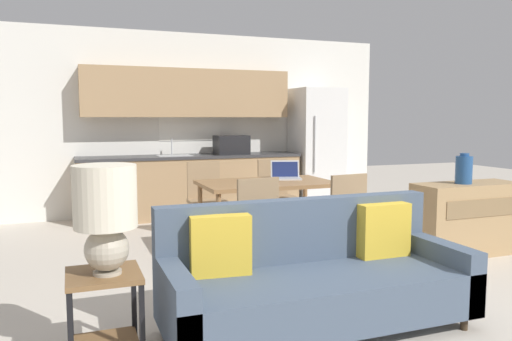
{
  "coord_description": "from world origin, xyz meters",
  "views": [
    {
      "loc": [
        -1.67,
        -2.84,
        1.44
      ],
      "look_at": [
        -0.04,
        1.5,
        0.95
      ],
      "focal_mm": 35.0,
      "sensor_mm": 36.0,
      "label": 1
    }
  ],
  "objects_px": {
    "side_table": "(104,304)",
    "refrigerator": "(316,149)",
    "couch": "(313,280)",
    "dining_table": "(266,188)",
    "table_lamp": "(106,211)",
    "dining_chair_far_left": "(206,196)",
    "credenza": "(467,219)",
    "dining_chair_near_right": "(341,215)",
    "vase": "(464,169)",
    "dining_chair_far_right": "(276,193)",
    "laptop": "(286,174)",
    "dining_chair_near_left": "(252,221)"
  },
  "relations": [
    {
      "from": "side_table",
      "to": "dining_chair_far_left",
      "type": "distance_m",
      "value": 3.08
    },
    {
      "from": "couch",
      "to": "dining_chair_far_right",
      "type": "distance_m",
      "value": 2.81
    },
    {
      "from": "side_table",
      "to": "refrigerator",
      "type": "bearing_deg",
      "value": 49.66
    },
    {
      "from": "dining_chair_near_right",
      "to": "laptop",
      "type": "xyz_separation_m",
      "value": [
        -0.16,
        0.93,
        0.3
      ]
    },
    {
      "from": "couch",
      "to": "dining_chair_far_right",
      "type": "relative_size",
      "value": 2.27
    },
    {
      "from": "couch",
      "to": "dining_table",
      "type": "bearing_deg",
      "value": 77.74
    },
    {
      "from": "couch",
      "to": "credenza",
      "type": "height_order",
      "value": "couch"
    },
    {
      "from": "couch",
      "to": "side_table",
      "type": "height_order",
      "value": "couch"
    },
    {
      "from": "couch",
      "to": "dining_chair_far_left",
      "type": "xyz_separation_m",
      "value": [
        -0.03,
        2.71,
        0.18
      ]
    },
    {
      "from": "dining_table",
      "to": "couch",
      "type": "bearing_deg",
      "value": -102.26
    },
    {
      "from": "laptop",
      "to": "refrigerator",
      "type": "bearing_deg",
      "value": 71.08
    },
    {
      "from": "side_table",
      "to": "laptop",
      "type": "height_order",
      "value": "laptop"
    },
    {
      "from": "dining_chair_near_left",
      "to": "dining_chair_far_left",
      "type": "distance_m",
      "value": 1.55
    },
    {
      "from": "refrigerator",
      "to": "dining_chair_near_right",
      "type": "bearing_deg",
      "value": -113.33
    },
    {
      "from": "dining_chair_near_right",
      "to": "vase",
      "type": "bearing_deg",
      "value": 171.56
    },
    {
      "from": "refrigerator",
      "to": "dining_chair_near_left",
      "type": "xyz_separation_m",
      "value": [
        -2.17,
        -2.94,
        -0.44
      ]
    },
    {
      "from": "couch",
      "to": "dining_chair_near_right",
      "type": "distance_m",
      "value": 1.43
    },
    {
      "from": "table_lamp",
      "to": "dining_chair_far_left",
      "type": "distance_m",
      "value": 3.12
    },
    {
      "from": "credenza",
      "to": "dining_chair_far_left",
      "type": "distance_m",
      "value": 2.9
    },
    {
      "from": "credenza",
      "to": "dining_chair_far_right",
      "type": "xyz_separation_m",
      "value": [
        -1.52,
        1.57,
        0.14
      ]
    },
    {
      "from": "refrigerator",
      "to": "dining_chair_far_right",
      "type": "xyz_separation_m",
      "value": [
        -1.29,
        -1.42,
        -0.44
      ]
    },
    {
      "from": "side_table",
      "to": "laptop",
      "type": "relative_size",
      "value": 1.46
    },
    {
      "from": "dining_chair_far_left",
      "to": "laptop",
      "type": "bearing_deg",
      "value": -41.64
    },
    {
      "from": "credenza",
      "to": "dining_chair_near_right",
      "type": "height_order",
      "value": "dining_chair_near_right"
    },
    {
      "from": "couch",
      "to": "table_lamp",
      "type": "distance_m",
      "value": 1.48
    },
    {
      "from": "dining_chair_far_left",
      "to": "laptop",
      "type": "relative_size",
      "value": 2.43
    },
    {
      "from": "couch",
      "to": "credenza",
      "type": "xyz_separation_m",
      "value": [
        2.38,
        1.1,
        0.05
      ]
    },
    {
      "from": "dining_chair_near_left",
      "to": "credenza",
      "type": "bearing_deg",
      "value": 171.74
    },
    {
      "from": "dining_chair_far_right",
      "to": "laptop",
      "type": "distance_m",
      "value": 0.71
    },
    {
      "from": "vase",
      "to": "side_table",
      "type": "bearing_deg",
      "value": -162.79
    },
    {
      "from": "vase",
      "to": "dining_table",
      "type": "bearing_deg",
      "value": 156.68
    },
    {
      "from": "credenza",
      "to": "dining_chair_far_right",
      "type": "height_order",
      "value": "dining_chair_far_right"
    },
    {
      "from": "dining_chair_near_left",
      "to": "dining_chair_near_right",
      "type": "xyz_separation_m",
      "value": [
        0.89,
        -0.03,
        0.0
      ]
    },
    {
      "from": "side_table",
      "to": "credenza",
      "type": "xyz_separation_m",
      "value": [
        3.76,
        1.15,
        0.01
      ]
    },
    {
      "from": "dining_table",
      "to": "vase",
      "type": "height_order",
      "value": "vase"
    },
    {
      "from": "dining_chair_near_right",
      "to": "side_table",
      "type": "bearing_deg",
      "value": 20.86
    },
    {
      "from": "dining_chair_far_left",
      "to": "dining_chair_far_right",
      "type": "distance_m",
      "value": 0.89
    },
    {
      "from": "table_lamp",
      "to": "dining_chair_far_right",
      "type": "bearing_deg",
      "value": 51.23
    },
    {
      "from": "dining_table",
      "to": "couch",
      "type": "xyz_separation_m",
      "value": [
        -0.41,
        -1.9,
        -0.36
      ]
    },
    {
      "from": "laptop",
      "to": "vase",
      "type": "bearing_deg",
      "value": -14.94
    },
    {
      "from": "side_table",
      "to": "couch",
      "type": "bearing_deg",
      "value": 2.26
    },
    {
      "from": "vase",
      "to": "laptop",
      "type": "bearing_deg",
      "value": 148.78
    },
    {
      "from": "refrigerator",
      "to": "credenza",
      "type": "bearing_deg",
      "value": -85.62
    },
    {
      "from": "refrigerator",
      "to": "credenza",
      "type": "height_order",
      "value": "refrigerator"
    },
    {
      "from": "table_lamp",
      "to": "credenza",
      "type": "relative_size",
      "value": 0.54
    },
    {
      "from": "table_lamp",
      "to": "credenza",
      "type": "bearing_deg",
      "value": 17.57
    },
    {
      "from": "dining_chair_near_right",
      "to": "dining_chair_far_left",
      "type": "xyz_separation_m",
      "value": [
        -0.9,
        1.58,
        0.0
      ]
    },
    {
      "from": "couch",
      "to": "vase",
      "type": "height_order",
      "value": "vase"
    },
    {
      "from": "dining_table",
      "to": "dining_chair_near_left",
      "type": "relative_size",
      "value": 1.51
    },
    {
      "from": "dining_chair_far_left",
      "to": "dining_table",
      "type": "bearing_deg",
      "value": -61.11
    }
  ]
}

